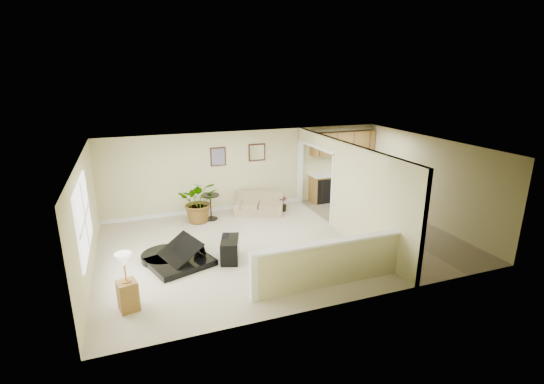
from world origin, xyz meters
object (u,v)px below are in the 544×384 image
object	(u,v)px
piano_bench	(230,249)
small_plant	(282,205)
lamp_stand	(127,286)
accent_table	(211,204)
loveseat	(259,203)
palm_plant	(199,202)
piano	(177,242)

from	to	relation	value
piano_bench	small_plant	xyz separation A→B (m)	(2.40, 2.74, -0.06)
piano_bench	lamp_stand	bearing A→B (deg)	-149.63
piano_bench	small_plant	world-z (taller)	piano_bench
accent_table	lamp_stand	world-z (taller)	lamp_stand
loveseat	palm_plant	bearing A→B (deg)	-150.52
piano	piano_bench	distance (m)	1.23
accent_table	small_plant	xyz separation A→B (m)	(2.28, -0.04, -0.29)
palm_plant	small_plant	bearing A→B (deg)	0.75
loveseat	small_plant	world-z (taller)	loveseat
lamp_stand	loveseat	bearing A→B (deg)	46.95
piano_bench	piano	bearing A→B (deg)	167.20
accent_table	palm_plant	world-z (taller)	palm_plant
piano	small_plant	size ratio (longest dim) A/B	3.84
small_plant	piano_bench	bearing A→B (deg)	-131.26
small_plant	lamp_stand	xyz separation A→B (m)	(-4.68, -4.07, 0.28)
piano	loveseat	xyz separation A→B (m)	(2.82, 2.60, -0.20)
loveseat	lamp_stand	xyz separation A→B (m)	(-3.92, -4.20, 0.16)
accent_table	loveseat	bearing A→B (deg)	3.33
palm_plant	lamp_stand	distance (m)	4.53
loveseat	lamp_stand	world-z (taller)	lamp_stand
small_plant	lamp_stand	bearing A→B (deg)	-138.96
piano	lamp_stand	world-z (taller)	piano
accent_table	lamp_stand	xyz separation A→B (m)	(-2.40, -4.11, -0.01)
piano	small_plant	distance (m)	4.36
piano_bench	lamp_stand	world-z (taller)	lamp_stand
piano	palm_plant	size ratio (longest dim) A/B	1.37
piano_bench	accent_table	world-z (taller)	accent_table
loveseat	accent_table	xyz separation A→B (m)	(-1.53, -0.09, 0.17)
piano	lamp_stand	size ratio (longest dim) A/B	1.60
palm_plant	lamp_stand	bearing A→B (deg)	-117.02
piano	loveseat	distance (m)	3.84
piano_bench	small_plant	distance (m)	3.64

